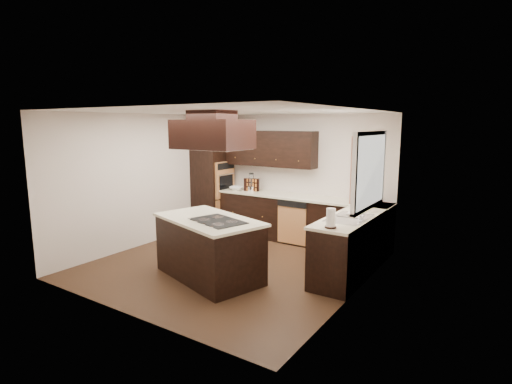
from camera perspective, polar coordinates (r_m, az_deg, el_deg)
floor at (r=6.75m, az=-3.56°, el=-10.40°), size 4.20×4.20×0.02m
ceiling at (r=6.34m, az=-3.81°, el=11.51°), size 4.20×4.20×0.02m
wall_back at (r=8.19m, az=5.22°, el=2.24°), size 4.20×0.02×2.50m
wall_front at (r=4.94m, az=-18.56°, el=-3.18°), size 4.20×0.02×2.50m
wall_left at (r=7.87m, az=-16.08°, el=1.59°), size 0.02×4.20×2.50m
wall_right at (r=5.45m, az=14.38°, el=-1.80°), size 0.02×4.20×2.50m
oven_column at (r=8.87m, az=-6.23°, el=1.55°), size 0.65×0.75×2.12m
wall_oven_face at (r=8.64m, az=-4.44°, el=1.77°), size 0.05×0.62×0.78m
base_cabinets_back at (r=8.06m, az=4.31°, el=-3.74°), size 2.93×0.60×0.88m
base_cabinets_right at (r=6.57m, az=14.09°, el=-7.13°), size 0.60×2.40×0.88m
countertop_back at (r=7.95m, az=4.30°, el=-0.53°), size 2.93×0.63×0.04m
countertop_right at (r=6.46m, az=14.13°, el=-3.19°), size 0.63×2.40×0.04m
upper_cabinets at (r=8.20m, az=2.01°, el=6.21°), size 2.00×0.34×0.72m
dishwasher_front at (r=7.68m, az=5.15°, el=-4.76°), size 0.60×0.05×0.72m
window_frame at (r=5.92m, az=15.91°, el=2.95°), size 0.06×1.32×1.12m
window_pane at (r=5.91m, az=16.17°, el=2.92°), size 0.00×1.20×1.00m
curtain_left at (r=5.53m, az=14.03°, el=3.10°), size 0.02×0.34×0.90m
curtain_right at (r=6.33m, az=16.57°, el=3.79°), size 0.02×0.34×0.90m
sink_rim at (r=6.12m, az=13.19°, el=-3.62°), size 0.52×0.84×0.01m
island at (r=6.13m, az=-6.73°, el=-8.11°), size 1.86×1.36×0.88m
island_top at (r=6.01m, az=-6.82°, el=-3.92°), size 1.94×1.44×0.04m
cooktop at (r=5.80m, az=-5.46°, el=-4.14°), size 0.91×0.73×0.01m
range_hood at (r=5.85m, az=-6.26°, el=8.20°), size 1.05×0.72×0.42m
hood_duct at (r=5.85m, az=-6.31°, el=10.89°), size 0.55×0.50×0.13m
blender_base at (r=8.33m, az=-0.67°, el=0.46°), size 0.15×0.15×0.10m
blender_pitcher at (r=8.30m, az=-0.67°, el=1.68°), size 0.13×0.13×0.26m
spice_rack at (r=8.34m, az=-0.63°, el=1.05°), size 0.33×0.18×0.27m
mixing_bowl at (r=8.50m, az=-2.79°, el=0.54°), size 0.36×0.36×0.07m
soap_bottle at (r=6.61m, az=14.79°, el=-1.78°), size 0.10×0.10×0.22m
paper_towel at (r=5.47m, az=10.64°, el=-3.71°), size 0.14×0.14×0.27m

